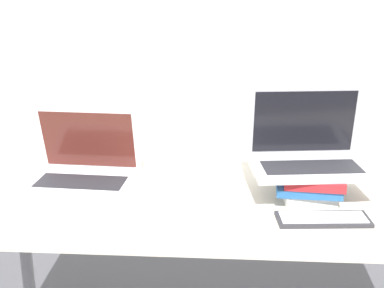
{
  "coord_description": "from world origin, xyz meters",
  "views": [
    {
      "loc": [
        0.05,
        -1.27,
        1.48
      ],
      "look_at": [
        -0.06,
        0.35,
        0.96
      ],
      "focal_mm": 50.0,
      "sensor_mm": 36.0,
      "label": 1
    }
  ],
  "objects_px": {
    "laptop_left": "(84,168)",
    "wireless_keyboard": "(323,219)",
    "book_stack": "(309,182)",
    "laptop_on_books": "(308,152)"
  },
  "relations": [
    {
      "from": "laptop_left",
      "to": "laptop_on_books",
      "type": "bearing_deg",
      "value": -4.23
    },
    {
      "from": "book_stack",
      "to": "wireless_keyboard",
      "type": "xyz_separation_m",
      "value": [
        0.02,
        -0.18,
        -0.04
      ]
    },
    {
      "from": "wireless_keyboard",
      "to": "book_stack",
      "type": "bearing_deg",
      "value": 95.86
    },
    {
      "from": "book_stack",
      "to": "laptop_on_books",
      "type": "relative_size",
      "value": 0.69
    },
    {
      "from": "wireless_keyboard",
      "to": "laptop_left",
      "type": "bearing_deg",
      "value": 161.1
    },
    {
      "from": "laptop_left",
      "to": "book_stack",
      "type": "height_order",
      "value": "laptop_left"
    },
    {
      "from": "laptop_on_books",
      "to": "wireless_keyboard",
      "type": "distance_m",
      "value": 0.25
    },
    {
      "from": "laptop_on_books",
      "to": "wireless_keyboard",
      "type": "bearing_deg",
      "value": -83.74
    },
    {
      "from": "laptop_left",
      "to": "book_stack",
      "type": "bearing_deg",
      "value": -6.36
    },
    {
      "from": "laptop_left",
      "to": "wireless_keyboard",
      "type": "height_order",
      "value": "laptop_left"
    }
  ]
}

